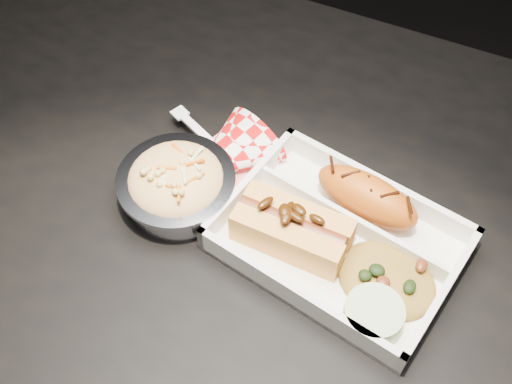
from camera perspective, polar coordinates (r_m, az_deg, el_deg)
dining_table at (r=0.80m, az=4.84°, el=-8.29°), size 1.20×0.80×0.75m
food_tray at (r=0.71m, az=7.39°, el=-4.44°), size 0.28×0.22×0.04m
fried_pastry at (r=0.72m, az=9.83°, el=-0.41°), size 0.13×0.07×0.05m
hotdog at (r=0.69m, az=3.25°, el=-3.18°), size 0.13×0.06×0.06m
fried_rice_mound at (r=0.68m, az=11.68°, el=-7.17°), size 0.12×0.11×0.03m
cupcake_liner at (r=0.66m, az=10.36°, el=-10.79°), size 0.06×0.06×0.03m
foil_coleslaw_cup at (r=0.73m, az=-7.08°, el=0.77°), size 0.13×0.13×0.07m
napkin_fork at (r=0.77m, az=-2.78°, el=3.09°), size 0.17×0.14×0.10m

